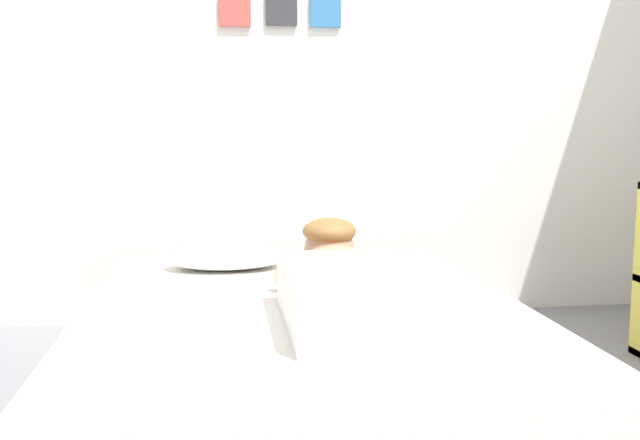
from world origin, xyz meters
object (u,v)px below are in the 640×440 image
coffee_cup (312,267)px  person_lying (346,282)px  bed (304,358)px  pillow (227,256)px  cell_phone (390,294)px

coffee_cup → person_lying: bearing=-86.9°
bed → pillow: size_ratio=4.01×
bed → pillow: (-0.25, 0.66, 0.25)m
coffee_cup → cell_phone: 0.44m
person_lying → cell_phone: person_lying is taller
person_lying → coffee_cup: bearing=93.1°
pillow → cell_phone: size_ratio=3.71×
pillow → person_lying: bearing=-65.0°
bed → coffee_cup: (0.09, 0.46, 0.23)m
coffee_cup → cell_phone: coffee_cup is taller
bed → cell_phone: 0.39m
coffee_cup → cell_phone: size_ratio=0.89×
cell_phone → bed: bearing=-163.6°
pillow → coffee_cup: 0.39m
person_lying → coffee_cup: size_ratio=7.36×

